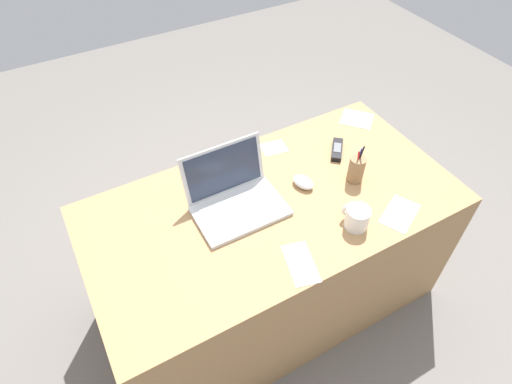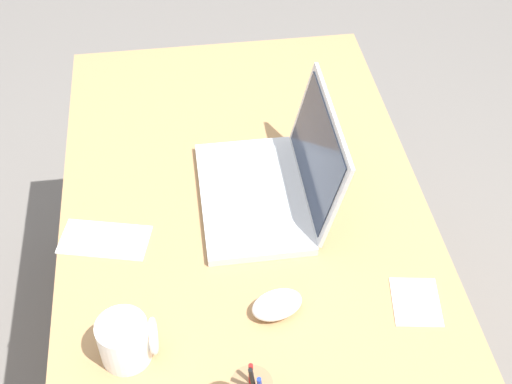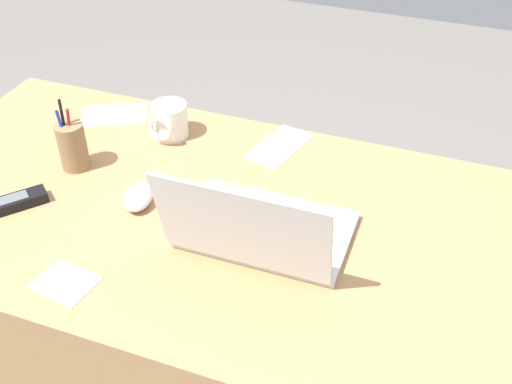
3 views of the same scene
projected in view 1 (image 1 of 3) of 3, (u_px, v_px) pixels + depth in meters
ground_plane at (269, 295)px, 2.22m from camera, size 6.00×6.00×0.00m
desk at (271, 255)px, 1.97m from camera, size 1.50×0.78×0.70m
laptop at (235, 198)px, 1.67m from camera, size 0.35×0.27×0.22m
computer_mouse at (303, 182)px, 1.77m from camera, size 0.09×0.11×0.04m
coffee_mug_white at (357, 217)px, 1.60m from camera, size 0.09×0.10×0.09m
cordless_phone at (337, 150)px, 1.92m from camera, size 0.12×0.14×0.03m
pen_holder at (356, 169)px, 1.76m from camera, size 0.07×0.07×0.18m
paper_note_near_laptop at (400, 214)px, 1.67m from camera, size 0.20×0.17×0.00m
paper_note_left at (357, 119)px, 2.09m from camera, size 0.19×0.19×0.00m
paper_note_right at (274, 148)px, 1.94m from camera, size 0.12×0.10×0.00m
paper_note_front at (301, 264)px, 1.51m from camera, size 0.13×0.20×0.00m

